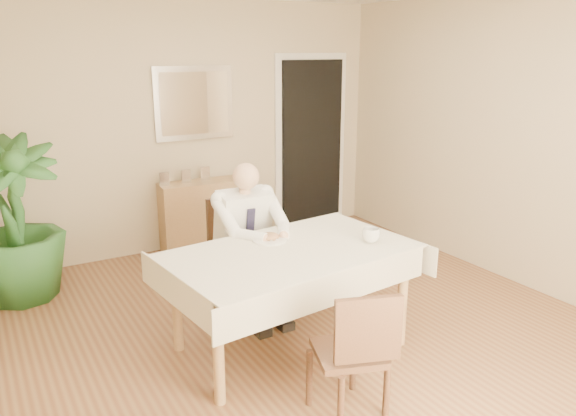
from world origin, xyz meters
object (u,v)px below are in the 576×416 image
chair_near (356,349)px  coffee_mug (371,235)px  seated_man (253,234)px  dining_table (291,261)px  chair_far (237,245)px  sideboard (204,215)px  potted_palm (14,220)px

chair_near → coffee_mug: (0.68, 0.74, 0.35)m
seated_man → chair_near: bearing=-93.5°
dining_table → chair_far: chair_far is taller
seated_man → coffee_mug: size_ratio=9.65×
seated_man → coffee_mug: (0.58, -0.74, 0.11)m
chair_far → sideboard: chair_far is taller
chair_far → coffee_mug: (0.58, -1.03, 0.29)m
chair_far → coffee_mug: 1.22m
chair_near → potted_palm: (-1.50, 2.79, 0.25)m
dining_table → potted_palm: bearing=123.6°
chair_far → coffee_mug: bearing=-57.7°
chair_far → sideboard: 1.44m
dining_table → chair_near: (-0.09, -0.89, -0.22)m
chair_near → sideboard: (0.36, 3.19, -0.08)m
chair_far → seated_man: (0.00, -0.29, 0.18)m
dining_table → chair_far: 0.90m
dining_table → chair_far: bearing=83.7°
coffee_mug → sideboard: coffee_mug is taller
seated_man → sideboard: bearing=81.1°
seated_man → sideboard: (0.27, 1.70, -0.32)m
sideboard → dining_table: bearing=-93.3°
chair_near → seated_man: seated_man is taller
coffee_mug → sideboard: 2.50m
chair_near → seated_man: bearing=105.6°
sideboard → potted_palm: (-1.86, -0.40, 0.33)m
seated_man → dining_table: bearing=-90.0°
dining_table → seated_man: size_ratio=1.46×
seated_man → sideboard: seated_man is taller
chair_far → sideboard: (0.27, 1.41, -0.14)m
coffee_mug → potted_palm: (-2.17, 2.05, -0.10)m
chair_far → seated_man: 0.34m
chair_near → potted_palm: 3.18m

